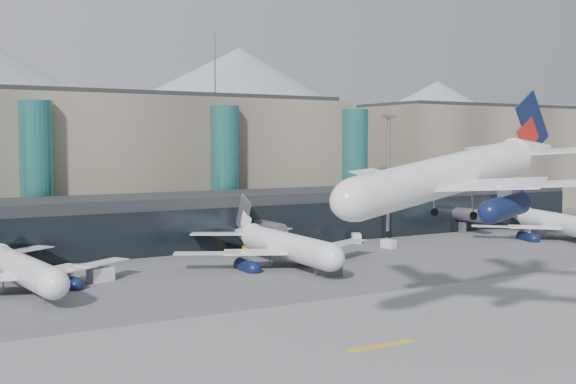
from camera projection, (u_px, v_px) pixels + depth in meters
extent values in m
plane|color=#515154|center=(434.00, 296.00, 93.66)|extent=(900.00, 900.00, 0.00)
cube|color=slate|center=(524.00, 321.00, 80.72)|extent=(400.00, 40.00, 0.04)
cube|color=gold|center=(381.00, 346.00, 70.69)|extent=(8.00, 1.00, 0.02)
cube|color=black|center=(237.00, 218.00, 143.35)|extent=(170.00, 18.00, 10.00)
cube|color=black|center=(258.00, 227.00, 135.74)|extent=(170.00, 0.40, 8.00)
cylinder|color=slate|center=(263.00, 227.00, 133.92)|extent=(2.80, 14.00, 2.80)
cube|color=slate|center=(263.00, 243.00, 134.12)|extent=(1.20, 1.20, 2.40)
cylinder|color=slate|center=(463.00, 214.00, 158.97)|extent=(2.80, 14.00, 2.80)
cube|color=slate|center=(462.00, 228.00, 159.17)|extent=(1.20, 1.20, 2.40)
cube|color=gray|center=(69.00, 165.00, 157.75)|extent=(130.00, 30.00, 30.00)
cube|color=black|center=(68.00, 94.00, 156.68)|extent=(123.50, 28.00, 1.00)
cube|color=gray|center=(473.00, 159.00, 217.87)|extent=(70.00, 30.00, 30.00)
cube|color=black|center=(474.00, 107.00, 216.81)|extent=(66.50, 28.00, 1.00)
cylinder|color=#266B68|center=(37.00, 173.00, 139.00)|extent=(6.40, 6.40, 28.00)
cylinder|color=#266B68|center=(225.00, 169.00, 159.04)|extent=(6.40, 6.40, 28.00)
cylinder|color=#266B68|center=(355.00, 167.00, 176.58)|extent=(6.40, 6.40, 28.00)
cylinder|color=slate|center=(215.00, 68.00, 173.71)|extent=(0.40, 0.40, 16.00)
cone|color=gray|center=(240.00, 110.00, 498.74)|extent=(340.00, 340.00, 85.00)
cone|color=gray|center=(437.00, 124.00, 589.44)|extent=(300.00, 300.00, 70.00)
cylinder|color=slate|center=(388.00, 179.00, 149.24)|extent=(0.70, 0.70, 25.00)
cube|color=slate|center=(389.00, 116.00, 148.36)|extent=(3.00, 1.20, 0.60)
cylinder|color=white|center=(457.00, 160.00, 78.41)|extent=(26.67, 8.48, 4.36)
ellipsoid|color=white|center=(372.00, 163.00, 70.10)|extent=(6.72, 5.27, 4.36)
cone|color=white|center=(542.00, 156.00, 89.07)|extent=(8.11, 5.50, 4.36)
cube|color=white|center=(544.00, 169.00, 72.39)|extent=(15.83, 19.14, 0.22)
cylinder|color=#0D173A|center=(516.00, 191.00, 73.33)|extent=(5.58, 3.20, 2.40)
cube|color=white|center=(403.00, 165.00, 86.90)|extent=(11.29, 19.82, 0.22)
cylinder|color=#0D173A|center=(409.00, 184.00, 84.36)|extent=(5.58, 3.20, 2.40)
cube|color=white|center=(506.00, 154.00, 93.12)|extent=(6.72, 10.46, 0.17)
cube|color=#0D173A|center=(545.00, 128.00, 89.07)|extent=(6.47, 1.29, 7.67)
cube|color=#A81814|center=(539.00, 139.00, 88.45)|extent=(4.35, 0.99, 4.20)
cylinder|color=slate|center=(399.00, 190.00, 72.79)|extent=(0.18, 0.18, 3.49)
cylinder|color=black|center=(399.00, 205.00, 72.89)|extent=(0.81, 0.40, 0.77)
cylinder|color=black|center=(482.00, 201.00, 77.40)|extent=(1.04, 0.54, 0.99)
cylinder|color=black|center=(444.00, 198.00, 81.44)|extent=(1.04, 0.54, 0.99)
cylinder|color=white|center=(19.00, 259.00, 97.10)|extent=(6.39, 23.76, 3.89)
ellipsoid|color=white|center=(47.00, 271.00, 87.66)|extent=(4.45, 5.83, 3.89)
cube|color=white|center=(75.00, 256.00, 103.45)|extent=(17.30, 13.56, 0.19)
cylinder|color=#0D173A|center=(65.00, 272.00, 101.32)|extent=(2.63, 4.90, 2.14)
cube|color=white|center=(21.00, 241.00, 111.98)|extent=(9.10, 7.67, 0.16)
cylinder|color=slate|center=(38.00, 287.00, 90.67)|extent=(0.16, 0.16, 3.11)
cylinder|color=black|center=(38.00, 298.00, 90.76)|extent=(0.32, 0.71, 0.69)
cylinder|color=black|center=(34.00, 284.00, 99.56)|extent=(0.44, 0.92, 0.89)
cylinder|color=white|center=(281.00, 236.00, 117.43)|extent=(5.18, 25.77, 4.25)
ellipsoid|color=white|center=(321.00, 246.00, 106.15)|extent=(4.46, 6.10, 4.25)
cone|color=white|center=(239.00, 225.00, 131.92)|extent=(4.51, 7.47, 4.25)
cube|color=white|center=(323.00, 236.00, 123.39)|extent=(19.29, 12.86, 0.21)
cylinder|color=#0D173A|center=(316.00, 250.00, 121.21)|extent=(2.52, 5.21, 2.34)
cube|color=white|center=(264.00, 222.00, 134.31)|extent=(10.16, 7.45, 0.17)
cube|color=white|center=(224.00, 243.00, 114.80)|extent=(19.13, 13.88, 0.21)
cylinder|color=#0D173A|center=(241.00, 256.00, 114.69)|extent=(2.52, 5.21, 2.34)
cube|color=white|center=(213.00, 225.00, 129.50)|extent=(10.07, 7.94, 0.17)
cube|color=slate|center=(238.00, 206.00, 132.01)|extent=(0.49, 6.35, 7.48)
cube|color=white|center=(241.00, 213.00, 131.13)|extent=(0.45, 4.25, 4.09)
cylinder|color=slate|center=(308.00, 261.00, 109.72)|extent=(0.17, 0.17, 3.40)
cylinder|color=black|center=(308.00, 270.00, 109.82)|extent=(0.30, 0.76, 0.75)
cylinder|color=black|center=(291.00, 260.00, 119.89)|extent=(0.41, 0.98, 0.97)
cylinder|color=black|center=(264.00, 262.00, 117.49)|extent=(0.41, 0.98, 0.97)
cylinder|color=white|center=(553.00, 216.00, 150.16)|extent=(11.91, 25.21, 4.17)
cone|color=white|center=(514.00, 208.00, 165.95)|extent=(6.23, 8.14, 4.17)
cube|color=white|center=(533.00, 207.00, 166.96)|extent=(9.82, 5.10, 0.17)
cube|color=white|center=(509.00, 219.00, 150.14)|extent=(17.27, 16.80, 0.21)
cylinder|color=#0D173A|center=(522.00, 230.00, 149.32)|extent=(3.77, 5.50, 2.29)
cube|color=white|center=(493.00, 208.00, 164.92)|extent=(9.05, 9.25, 0.17)
cube|color=#0D173A|center=(513.00, 194.00, 166.08)|extent=(2.21, 5.99, 7.34)
cube|color=white|center=(515.00, 199.00, 165.11)|extent=(1.59, 4.05, 4.01)
cylinder|color=black|center=(560.00, 235.00, 152.01)|extent=(0.65, 1.02, 0.95)
cylinder|color=black|center=(539.00, 236.00, 150.99)|extent=(0.65, 1.02, 0.95)
cube|color=silver|center=(101.00, 274.00, 103.67)|extent=(3.95, 2.91, 1.98)
cube|color=orange|center=(247.00, 250.00, 129.09)|extent=(2.41, 2.94, 1.46)
cube|color=#46454A|center=(331.00, 270.00, 107.94)|extent=(3.66, 2.86, 1.80)
cube|color=silver|center=(356.00, 238.00, 143.60)|extent=(3.13, 3.65, 1.84)
cube|color=silver|center=(388.00, 244.00, 136.49)|extent=(2.12, 2.97, 1.57)
cube|color=orange|center=(325.00, 259.00, 116.61)|extent=(4.23, 4.17, 2.15)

